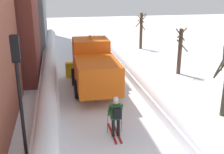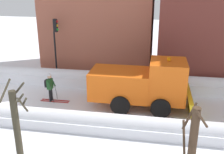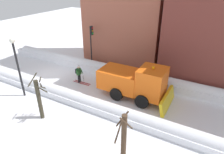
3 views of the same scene
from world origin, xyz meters
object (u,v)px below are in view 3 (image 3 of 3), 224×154
bare_tree_mid (124,140)px  traffic_light_pole (91,39)px  plow_truck (135,82)px  skier (79,73)px  bare_tree_near (39,98)px  street_lamp (17,61)px

bare_tree_mid → traffic_light_pole: bearing=-139.0°
traffic_light_pole → bare_tree_mid: (9.85, 8.56, -1.51)m
plow_truck → bare_tree_mid: bearing=17.9°
skier → bare_tree_near: 5.68m
plow_truck → bare_tree_mid: size_ratio=1.79×
street_lamp → bare_tree_near: bearing=68.8°
bare_tree_mid → skier: bearing=-129.2°
street_lamp → bare_tree_mid: street_lamp is taller
street_lamp → bare_tree_mid: (2.14, 10.39, -1.49)m
plow_truck → traffic_light_pole: bearing=-117.9°
skier → traffic_light_pole: traffic_light_pole is taller
street_lamp → bare_tree_mid: 10.71m
skier → traffic_light_pole: bearing=-166.5°
bare_tree_near → bare_tree_mid: size_ratio=1.02×
traffic_light_pole → bare_tree_mid: bearing=41.0°
traffic_light_pole → bare_tree_near: traffic_light_pole is taller
street_lamp → bare_tree_mid: bearing=78.4°
plow_truck → skier: 5.66m
skier → street_lamp: bearing=-32.9°
traffic_light_pole → bare_tree_mid: traffic_light_pole is taller
skier → bare_tree_mid: bare_tree_mid is taller
plow_truck → bare_tree_mid: (6.41, 2.07, 0.21)m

